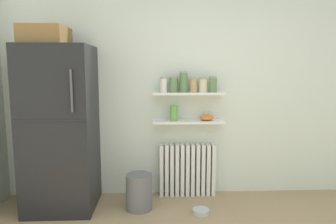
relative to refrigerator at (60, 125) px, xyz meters
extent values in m
cube|color=silver|center=(1.47, 0.39, 0.39)|extent=(7.04, 0.10, 2.60)
cube|color=black|center=(0.00, 0.00, -0.04)|extent=(0.71, 0.68, 1.74)
cube|color=#262628|center=(0.00, -0.34, 0.10)|extent=(0.69, 0.01, 0.01)
cylinder|color=#4C4C51|center=(0.23, -0.36, 0.38)|extent=(0.02, 0.02, 0.40)
cube|color=olive|center=(-0.10, 0.00, 0.92)|extent=(0.42, 0.47, 0.19)
cube|color=white|center=(1.08, 0.26, -0.60)|extent=(0.04, 0.12, 0.62)
cube|color=white|center=(1.14, 0.26, -0.60)|extent=(0.04, 0.12, 0.62)
cube|color=white|center=(1.21, 0.26, -0.60)|extent=(0.04, 0.12, 0.62)
cube|color=white|center=(1.27, 0.26, -0.60)|extent=(0.04, 0.12, 0.62)
cube|color=white|center=(1.33, 0.26, -0.60)|extent=(0.04, 0.12, 0.62)
cube|color=white|center=(1.39, 0.26, -0.60)|extent=(0.04, 0.12, 0.62)
cube|color=white|center=(1.45, 0.26, -0.60)|extent=(0.04, 0.12, 0.62)
cube|color=white|center=(1.51, 0.26, -0.60)|extent=(0.04, 0.12, 0.62)
cube|color=white|center=(1.57, 0.26, -0.60)|extent=(0.04, 0.12, 0.62)
cube|color=white|center=(1.64, 0.26, -0.60)|extent=(0.04, 0.12, 0.62)
cube|color=white|center=(1.70, 0.26, -0.60)|extent=(0.04, 0.12, 0.62)
cube|color=white|center=(1.39, 0.23, -0.02)|extent=(0.81, 0.22, 0.02)
cube|color=white|center=(1.39, 0.23, 0.31)|extent=(0.81, 0.22, 0.02)
cylinder|color=silver|center=(1.11, 0.23, 0.40)|extent=(0.08, 0.08, 0.16)
cylinder|color=gray|center=(1.11, 0.23, 0.49)|extent=(0.07, 0.07, 0.02)
cylinder|color=#5B7F4C|center=(1.22, 0.23, 0.40)|extent=(0.10, 0.10, 0.16)
cylinder|color=gray|center=(1.22, 0.23, 0.49)|extent=(0.09, 0.09, 0.02)
cylinder|color=#5B7F4C|center=(1.33, 0.23, 0.43)|extent=(0.09, 0.09, 0.22)
cylinder|color=gray|center=(1.33, 0.23, 0.55)|extent=(0.08, 0.08, 0.02)
cylinder|color=tan|center=(1.45, 0.23, 0.39)|extent=(0.09, 0.09, 0.14)
cylinder|color=gray|center=(1.45, 0.23, 0.48)|extent=(0.08, 0.08, 0.02)
cylinder|color=beige|center=(1.56, 0.23, 0.40)|extent=(0.10, 0.10, 0.15)
cylinder|color=gray|center=(1.56, 0.23, 0.48)|extent=(0.09, 0.09, 0.02)
cylinder|color=#5B7F4C|center=(1.67, 0.23, 0.40)|extent=(0.09, 0.09, 0.16)
cylinder|color=gray|center=(1.67, 0.23, 0.49)|extent=(0.08, 0.08, 0.02)
cylinder|color=#66A84C|center=(1.22, 0.23, 0.09)|extent=(0.09, 0.09, 0.18)
ellipsoid|color=orange|center=(1.61, 0.23, 0.03)|extent=(0.16, 0.16, 0.07)
cylinder|color=slate|center=(0.83, -0.10, -0.72)|extent=(0.28, 0.28, 0.38)
cylinder|color=#B7B7BC|center=(1.48, -0.24, -0.89)|extent=(0.17, 0.17, 0.05)
camera|label=1|loc=(1.01, -3.29, 0.59)|focal=33.26mm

